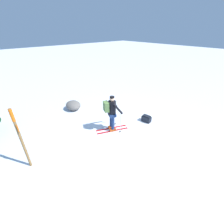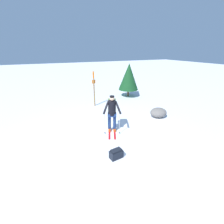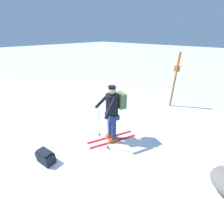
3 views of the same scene
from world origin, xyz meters
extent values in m
plane|color=white|center=(0.00, 0.00, 0.00)|extent=(80.00, 80.00, 0.00)
cube|color=red|center=(-0.76, -0.28, 0.01)|extent=(0.70, 1.48, 0.01)
cube|color=#C64714|center=(-0.76, -0.28, 0.07)|extent=(0.22, 0.32, 0.12)
cylinder|color=navy|center=(-0.76, -0.28, 0.50)|extent=(0.15, 0.15, 0.74)
cube|color=red|center=(-0.53, -0.37, 0.01)|extent=(0.70, 1.48, 0.01)
cube|color=#C64714|center=(-0.53, -0.37, 0.07)|extent=(0.22, 0.32, 0.12)
cylinder|color=navy|center=(-0.53, -0.37, 0.50)|extent=(0.15, 0.15, 0.74)
cube|color=navy|center=(-0.65, -0.32, 0.87)|extent=(0.49, 0.44, 0.14)
cylinder|color=black|center=(-0.65, -0.32, 1.21)|extent=(0.36, 0.36, 0.68)
sphere|color=tan|center=(-0.65, -0.32, 1.66)|extent=(0.22, 0.22, 0.22)
cylinder|color=black|center=(-0.65, -0.32, 1.75)|extent=(0.21, 0.21, 0.06)
cube|color=#4C6B38|center=(-0.76, -0.58, 1.33)|extent=(0.41, 0.32, 0.44)
cylinder|color=#B2B7BC|center=(-0.85, 0.09, 0.56)|extent=(0.02, 0.02, 1.13)
cylinder|color=black|center=(-0.85, 0.09, 0.06)|extent=(0.07, 0.07, 0.01)
cylinder|color=black|center=(-0.83, -0.05, 1.29)|extent=(0.15, 0.49, 0.52)
cylinder|color=#B2B7BC|center=(-0.21, -0.18, 0.56)|extent=(0.02, 0.02, 1.13)
cylinder|color=black|center=(-0.21, -0.18, 0.06)|extent=(0.07, 0.07, 0.01)
cylinder|color=black|center=(-0.33, -0.27, 1.29)|extent=(0.44, 0.36, 0.52)
cube|color=black|center=(0.01, 1.54, 0.15)|extent=(0.51, 0.34, 0.30)
cube|color=black|center=(0.01, 1.54, 0.33)|extent=(0.43, 0.28, 0.06)
cylinder|color=olive|center=(-0.96, -4.03, 1.18)|extent=(0.09, 0.09, 2.36)
cylinder|color=orange|center=(-0.96, -4.03, 2.15)|extent=(0.10, 0.10, 0.43)
cube|color=orange|center=(-0.96, -4.03, 1.70)|extent=(0.24, 0.06, 0.24)
ellipsoid|color=slate|center=(-3.80, -0.71, 0.27)|extent=(0.99, 0.84, 0.54)
cylinder|color=#4C331E|center=(-4.25, -5.09, 0.29)|extent=(0.14, 0.14, 0.59)
cone|color=#14421E|center=(-4.25, -5.09, 1.63)|extent=(1.60, 1.60, 2.08)
camera|label=1|loc=(3.87, -4.32, 4.43)|focal=24.00mm
camera|label=2|loc=(1.97, 5.54, 3.73)|focal=24.00mm
camera|label=3|loc=(-3.23, 2.52, 3.05)|focal=24.00mm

